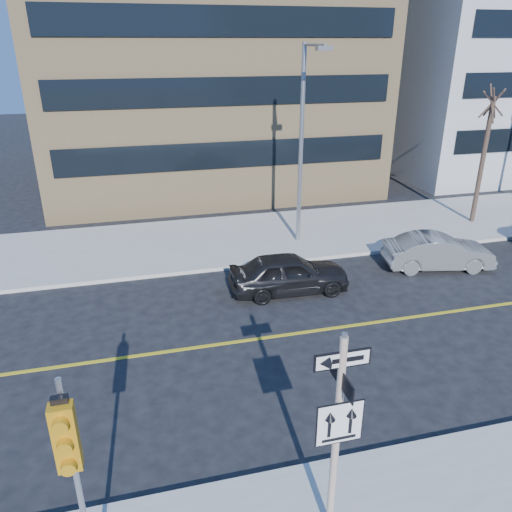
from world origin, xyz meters
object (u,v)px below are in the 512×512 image
object	(u,v)px
sign_pole	(337,428)
streetlight_a	(303,135)
parked_car_b	(438,252)
traffic_signal	(70,454)
street_tree_west	(492,106)
parked_car_a	(289,273)

from	to	relation	value
sign_pole	streetlight_a	distance (m)	14.05
streetlight_a	sign_pole	bearing A→B (deg)	-106.77
sign_pole	parked_car_b	xyz separation A→B (m)	(8.42, 9.70, -1.76)
traffic_signal	street_tree_west	xyz separation A→B (m)	(17.00, 13.96, 2.50)
street_tree_west	parked_car_b	bearing A→B (deg)	-138.11
sign_pole	streetlight_a	bearing A→B (deg)	73.23
traffic_signal	parked_car_a	world-z (taller)	traffic_signal
streetlight_a	parked_car_a	bearing A→B (deg)	-113.97
traffic_signal	parked_car_b	bearing A→B (deg)	38.43
traffic_signal	parked_car_b	size ratio (longest dim) A/B	0.97
parked_car_b	parked_car_a	bearing A→B (deg)	105.56
parked_car_a	street_tree_west	world-z (taller)	street_tree_west
sign_pole	parked_car_b	distance (m)	12.97
parked_car_b	streetlight_a	size ratio (longest dim) A/B	0.51
parked_car_a	streetlight_a	distance (m)	5.99
sign_pole	streetlight_a	world-z (taller)	streetlight_a
traffic_signal	parked_car_b	xyz separation A→B (m)	(12.42, 9.85, -2.35)
parked_car_b	street_tree_west	world-z (taller)	street_tree_west
streetlight_a	street_tree_west	distance (m)	9.05
traffic_signal	streetlight_a	xyz separation A→B (m)	(8.00, 13.42, 1.73)
traffic_signal	street_tree_west	size ratio (longest dim) A/B	0.63
sign_pole	street_tree_west	xyz separation A→B (m)	(13.00, 13.81, 3.09)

